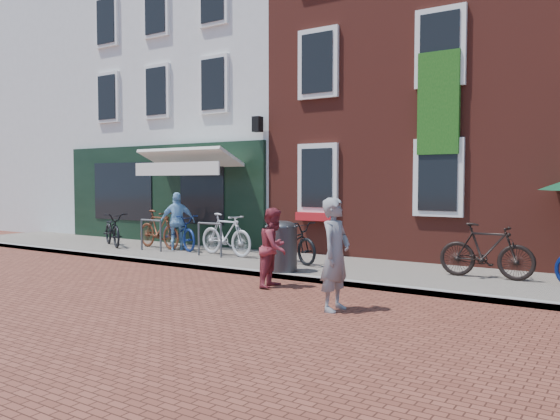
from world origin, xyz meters
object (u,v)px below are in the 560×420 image
Objects in this scene: bicycle_2 at (179,232)px; bicycle_3 at (226,235)px; woman at (335,254)px; bicycle_4 at (291,242)px; cafe_person at (178,221)px; bicycle_0 at (113,229)px; bicycle_1 at (159,229)px; bicycle_5 at (486,251)px; litter_bin at (282,244)px; boy at (274,248)px.

bicycle_2 is 1.03× the size of bicycle_3.
woman is 4.23m from bicycle_4.
woman is at bearing 113.33° from cafe_person.
bicycle_1 reaches higher than bicycle_0.
cafe_person is 1.79m from bicycle_3.
cafe_person reaches higher than bicycle_2.
bicycle_0 is 1.03× the size of bicycle_5.
litter_bin is 0.62× the size of bicycle_4.
boy is 7.21m from bicycle_0.
bicycle_3 reaches higher than bicycle_0.
bicycle_2 is 1.03× the size of bicycle_5.
bicycle_3 is (-2.92, 2.25, -0.10)m from boy.
cafe_person is at bearing 161.54° from litter_bin.
litter_bin is 3.06m from woman.
bicycle_2 is (-0.02, 0.07, -0.30)m from cafe_person.
bicycle_1 is 8.52m from bicycle_5.
litter_bin is at bearing 109.42° from bicycle_5.
bicycle_3 and bicycle_5 have the same top height.
bicycle_0 is at bearing 170.22° from litter_bin.
woman is 1.10× the size of cafe_person.
bicycle_0 is 1.03× the size of bicycle_3.
woman is 5.74m from bicycle_3.
boy is at bearing -78.00° from bicycle_0.
bicycle_3 is (1.76, -0.17, -0.25)m from cafe_person.
bicycle_1 is at bearing 56.78° from boy.
woman is 9.23m from bicycle_0.
boy reaches higher than bicycle_0.
cafe_person is at bearing 92.45° from bicycle_3.
bicycle_4 is at bearing 91.97° from bicycle_5.
bicycle_0 is 1.03× the size of bicycle_1.
cafe_person is 0.89× the size of bicycle_3.
bicycle_3 is at bearing -78.26° from bicycle_2.
bicycle_1 is at bearing 94.38° from bicycle_3.
bicycle_3 is (-4.70, 3.28, -0.22)m from woman.
woman reaches higher than bicycle_5.
litter_bin is 1.13m from boy.
bicycle_1 reaches higher than bicycle_2.
litter_bin is at bearing -70.62° from bicycle_0.
boy is at bearing -134.36° from bicycle_4.
litter_bin is 0.63× the size of bicycle_1.
bicycle_4 is (3.72, -0.33, 0.00)m from bicycle_2.
bicycle_1 and bicycle_5 have the same top height.
bicycle_5 is at bearing -59.07° from bicycle_0.
bicycle_0 is 1.00× the size of bicycle_2.
bicycle_1 is at bearing 164.15° from litter_bin.
bicycle_2 is (-4.22, 1.47, -0.10)m from litter_bin.
boy is at bearing -64.73° from litter_bin.
bicycle_3 is at bearing 135.89° from cafe_person.
litter_bin is at bearing -134.91° from bicycle_4.
bicycle_4 is (-2.77, 3.19, -0.27)m from woman.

